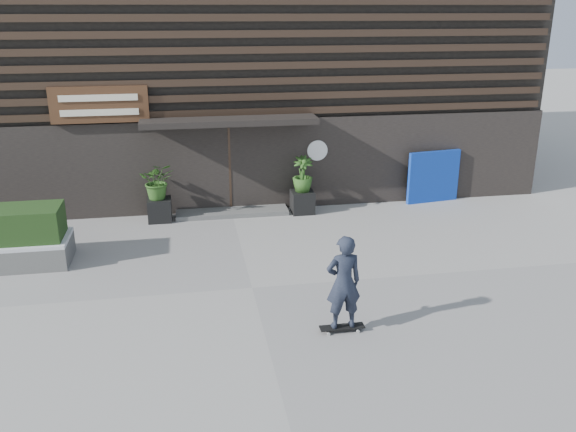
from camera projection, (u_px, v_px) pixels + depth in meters
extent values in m
plane|color=#989590|center=(252.00, 288.00, 11.98)|extent=(80.00, 80.00, 0.00)
cube|color=#535350|center=(232.00, 212.00, 16.24)|extent=(3.00, 0.80, 0.12)
cube|color=black|center=(160.00, 210.00, 15.66)|extent=(0.60, 0.60, 0.60)
imported|color=#2D591E|center=(158.00, 181.00, 15.40)|extent=(0.86, 0.75, 0.96)
cube|color=black|center=(302.00, 202.00, 16.28)|extent=(0.60, 0.60, 0.60)
imported|color=#2D591E|center=(303.00, 174.00, 16.02)|extent=(0.54, 0.54, 0.96)
cube|color=#0C31A7|center=(433.00, 177.00, 17.05)|extent=(1.58, 0.35, 1.48)
cube|color=black|center=(214.00, 48.00, 19.96)|extent=(18.00, 10.00, 8.00)
cube|color=black|center=(230.00, 166.00, 16.16)|extent=(18.00, 0.12, 2.50)
cube|color=#38281E|center=(228.00, 113.00, 15.63)|extent=(17.60, 0.08, 0.18)
cube|color=#38281E|center=(228.00, 97.00, 15.50)|extent=(17.60, 0.08, 0.18)
cube|color=#38281E|center=(227.00, 82.00, 15.37)|extent=(17.60, 0.08, 0.18)
cube|color=#38281E|center=(227.00, 66.00, 15.24)|extent=(17.60, 0.08, 0.18)
cube|color=#38281E|center=(226.00, 50.00, 15.11)|extent=(17.60, 0.08, 0.18)
cube|color=#38281E|center=(225.00, 34.00, 14.98)|extent=(17.60, 0.08, 0.18)
cube|color=#38281E|center=(225.00, 18.00, 14.85)|extent=(17.60, 0.08, 0.18)
cube|color=#38281E|center=(224.00, 1.00, 14.72)|extent=(17.60, 0.08, 0.18)
cube|color=black|center=(229.00, 121.00, 15.32)|extent=(4.50, 1.00, 0.15)
cube|color=black|center=(229.00, 168.00, 16.34)|extent=(2.40, 0.30, 2.30)
cube|color=#38281E|center=(230.00, 170.00, 16.17)|extent=(0.06, 0.10, 2.30)
cube|color=#472B19|center=(99.00, 105.00, 14.93)|extent=(2.40, 0.10, 0.90)
cube|color=beige|center=(98.00, 98.00, 14.80)|extent=(1.90, 0.02, 0.16)
cube|color=beige|center=(100.00, 112.00, 14.92)|extent=(1.90, 0.02, 0.16)
cylinder|color=white|center=(317.00, 151.00, 16.36)|extent=(0.56, 0.03, 0.56)
cube|color=black|center=(342.00, 327.00, 10.35)|extent=(0.78, 0.20, 0.02)
cylinder|color=#A3A39E|center=(329.00, 334.00, 10.23)|extent=(0.06, 0.03, 0.06)
cylinder|color=#A1A19C|center=(326.00, 328.00, 10.42)|extent=(0.06, 0.03, 0.06)
cylinder|color=#AAAAA5|center=(358.00, 331.00, 10.31)|extent=(0.06, 0.03, 0.06)
cylinder|color=#A9AAA5|center=(355.00, 326.00, 10.50)|extent=(0.06, 0.03, 0.06)
imported|color=#1A1F2E|center=(344.00, 282.00, 10.07)|extent=(0.63, 0.43, 1.67)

